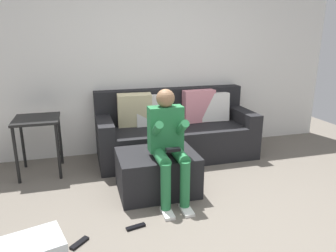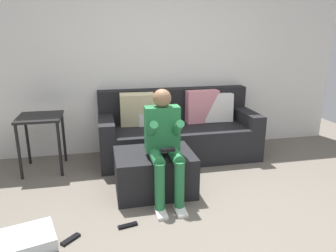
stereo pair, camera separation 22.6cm
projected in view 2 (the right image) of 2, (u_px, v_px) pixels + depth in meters
ground_plane at (207, 236)px, 2.70m from camera, size 7.25×7.25×0.00m
wall_back at (158, 66)px, 4.51m from camera, size 5.57×0.10×2.47m
couch_sectional at (178, 131)px, 4.41m from camera, size 2.15×0.86×0.92m
ottoman at (154, 172)px, 3.43m from camera, size 0.84×0.64×0.44m
person_seated at (164, 140)px, 3.15m from camera, size 0.35×0.62×1.15m
storage_bin at (25, 241)px, 2.55m from camera, size 0.55×0.49×0.11m
side_table at (41, 125)px, 3.87m from camera, size 0.52×0.54×0.71m
remote_near_ottoman at (128, 226)px, 2.83m from camera, size 0.18×0.08×0.02m
remote_by_storage_bin at (71, 239)px, 2.64m from camera, size 0.16×0.16×0.02m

